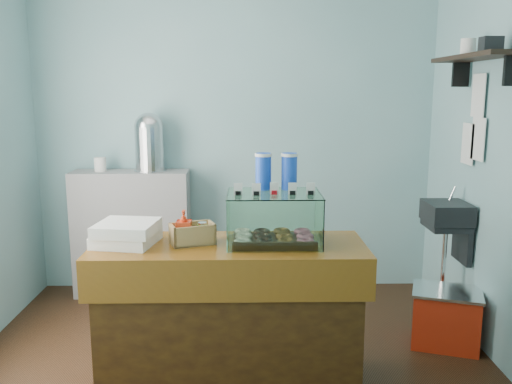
{
  "coord_description": "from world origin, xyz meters",
  "views": [
    {
      "loc": [
        0.1,
        -3.31,
        1.79
      ],
      "look_at": [
        0.16,
        -0.15,
        1.19
      ],
      "focal_mm": 38.0,
      "sensor_mm": 36.0,
      "label": 1
    }
  ],
  "objects_px": {
    "coffee_urn": "(149,141)",
    "red_cooler": "(446,318)",
    "display_case": "(274,213)",
    "counter": "(230,315)"
  },
  "relations": [
    {
      "from": "coffee_urn",
      "to": "counter",
      "type": "bearing_deg",
      "value": -65.32
    },
    {
      "from": "display_case",
      "to": "red_cooler",
      "type": "relative_size",
      "value": 0.99
    },
    {
      "from": "display_case",
      "to": "counter",
      "type": "bearing_deg",
      "value": -166.47
    },
    {
      "from": "counter",
      "to": "display_case",
      "type": "distance_m",
      "value": 0.67
    },
    {
      "from": "coffee_urn",
      "to": "red_cooler",
      "type": "distance_m",
      "value": 2.73
    },
    {
      "from": "counter",
      "to": "coffee_urn",
      "type": "bearing_deg",
      "value": 114.68
    },
    {
      "from": "counter",
      "to": "red_cooler",
      "type": "distance_m",
      "value": 1.62
    },
    {
      "from": "counter",
      "to": "coffee_urn",
      "type": "height_order",
      "value": "coffee_urn"
    },
    {
      "from": "display_case",
      "to": "red_cooler",
      "type": "distance_m",
      "value": 1.58
    },
    {
      "from": "coffee_urn",
      "to": "red_cooler",
      "type": "height_order",
      "value": "coffee_urn"
    }
  ]
}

